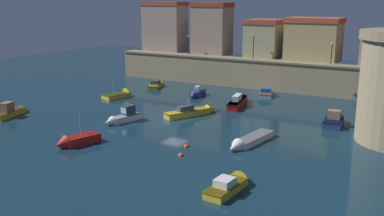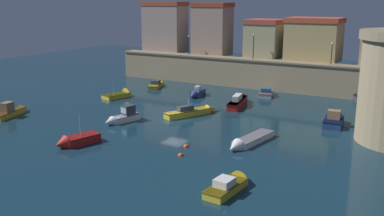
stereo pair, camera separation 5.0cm
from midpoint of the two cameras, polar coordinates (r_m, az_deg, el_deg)
name	(u,v)px [view 2 (the right image)]	position (r m, az deg, el deg)	size (l,w,h in m)	color
ground_plane	(175,120)	(48.70, -2.22, -1.62)	(122.83, 122.83, 0.00)	#112D3D
quay_wall	(250,73)	(67.10, 7.57, 4.49)	(45.60, 2.52, 4.38)	#9E8966
old_town_backdrop	(259,35)	(69.77, 8.68, 9.29)	(43.03, 5.68, 8.53)	gray
quay_lamp_0	(189,42)	(71.24, -0.39, 8.59)	(0.32, 0.32, 3.07)	black
quay_lamp_1	(254,43)	(66.37, 8.00, 8.38)	(0.32, 0.32, 3.69)	black
quay_lamp_2	(332,50)	(63.11, 17.69, 7.22)	(0.32, 0.32, 2.98)	black
moored_boat_0	(334,120)	(49.56, 17.97, -1.43)	(2.24, 4.81, 2.15)	navy
moored_boat_1	(75,141)	(41.85, -14.88, -4.10)	(2.65, 4.47, 3.17)	red
moored_boat_2	(12,111)	(54.79, -22.20, -0.35)	(2.49, 5.69, 1.97)	gold
moored_boat_3	(194,111)	(50.94, 0.23, -0.43)	(4.20, 6.96, 2.26)	gold
moored_boat_4	(197,93)	(60.75, 0.64, 1.95)	(1.74, 4.25, 3.20)	navy
moored_boat_5	(122,117)	(48.52, -8.98, -1.16)	(2.13, 4.68, 1.97)	white
moored_boat_6	(121,95)	(61.06, -9.14, 1.70)	(2.97, 4.68, 2.80)	gold
moored_boat_7	(239,101)	(56.00, 6.09, 0.92)	(2.61, 7.44, 1.69)	red
moored_boat_8	(231,184)	(31.58, 5.12, -9.74)	(1.84, 4.99, 1.50)	gold
moored_boat_9	(247,142)	(40.87, 7.19, -4.34)	(2.42, 6.87, 1.38)	white
moored_boat_10	(157,84)	(68.31, -4.50, 3.15)	(3.26, 5.62, 1.52)	gold
moored_boat_11	(365,100)	(60.82, 21.46, 0.95)	(4.92, 7.23, 1.70)	#333338
moored_boat_12	(267,92)	(62.46, 9.69, 2.01)	(2.70, 4.82, 1.65)	silver
mooring_buoy_0	(181,156)	(37.88, -1.43, -6.20)	(0.48, 0.48, 0.48)	#EA4C19
mooring_buoy_1	(186,147)	(40.09, -0.73, -5.05)	(0.49, 0.49, 0.49)	#EA4C19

